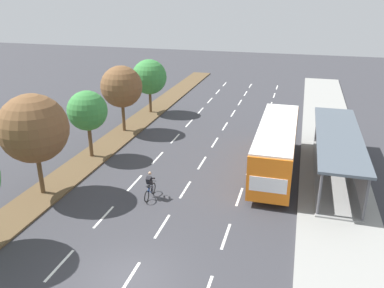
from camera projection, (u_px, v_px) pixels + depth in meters
The scene contains 13 objects.
ground_plane at pixel (129, 280), 17.48m from camera, with size 140.00×140.00×0.00m, color #38383D.
median_strip at pixel (135, 125), 37.49m from camera, with size 2.60×52.00×0.12m, color brown.
sidewalk_right at pixel (329, 142), 33.09m from camera, with size 4.50×52.00×0.15m, color gray.
lane_divider_left at pixel (175, 138), 34.14m from camera, with size 0.14×46.18×0.01m.
lane_divider_center at pixel (215, 142), 33.27m from camera, with size 0.14×46.18×0.01m.
lane_divider_right at pixel (257, 146), 32.39m from camera, with size 0.14×46.18×0.01m.
bus_shelter at pixel (341, 151), 26.60m from camera, with size 2.90×12.82×2.86m.
bus at pixel (276, 144), 27.29m from camera, with size 2.54×11.29×3.37m.
cyclist at pixel (150, 186), 24.15m from camera, with size 0.46×1.82×1.71m.
median_tree_second at pixel (33, 129), 23.29m from camera, with size 4.12×4.12×6.29m.
median_tree_third at pixel (87, 111), 29.00m from camera, with size 2.94×2.94×5.06m.
median_tree_fourth at pixel (122, 87), 34.34m from camera, with size 3.62×3.62×5.82m.
median_tree_fifth at pixel (149, 77), 39.90m from camera, with size 3.50×3.50×5.41m.
Camera 1 is at (6.49, -12.84, 11.93)m, focal length 37.11 mm.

